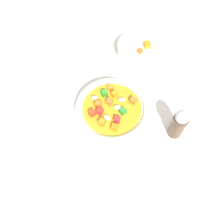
% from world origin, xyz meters
% --- Properties ---
extents(ground_plane, '(1.40, 1.40, 0.02)m').
position_xyz_m(ground_plane, '(0.00, 0.00, -0.01)').
color(ground_plane, silver).
extents(soup_bowl_main, '(0.16, 0.16, 0.06)m').
position_xyz_m(soup_bowl_main, '(0.00, 0.00, 0.03)').
color(soup_bowl_main, white).
rests_on(soup_bowl_main, ground_plane).
extents(spoon, '(0.13, 0.17, 0.01)m').
position_xyz_m(spoon, '(0.12, 0.04, 0.00)').
color(spoon, silver).
rests_on(spoon, ground_plane).
extents(side_bowl_small, '(0.11, 0.11, 0.05)m').
position_xyz_m(side_bowl_small, '(-0.04, -0.20, 0.02)').
color(side_bowl_small, white).
rests_on(side_bowl_small, ground_plane).
extents(pepper_shaker, '(0.03, 0.03, 0.09)m').
position_xyz_m(pepper_shaker, '(-0.15, 0.02, 0.04)').
color(pepper_shaker, '#4C3828').
rests_on(pepper_shaker, ground_plane).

